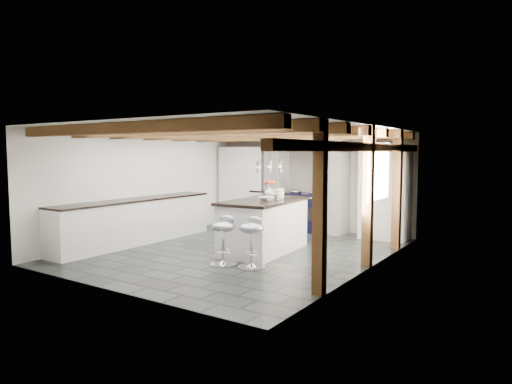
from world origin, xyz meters
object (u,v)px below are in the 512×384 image
Objects in this scene: range_cooker at (305,211)px; bar_stool_near at (252,236)px; kitchen_island at (264,225)px; bar_stool_far at (224,235)px.

range_cooker is 1.18× the size of bar_stool_near.
bar_stool_near is at bearing -70.90° from kitchen_island.
bar_stool_far is (0.42, -3.73, 0.05)m from range_cooker.
bar_stool_far is at bearing -161.31° from bar_stool_near.
range_cooker is at bearing 111.86° from bar_stool_near.
kitchen_island is 2.45× the size of bar_stool_near.
range_cooker is 0.48× the size of kitchen_island.
range_cooker is 3.75m from bar_stool_far.
range_cooker is at bearing 94.75° from kitchen_island.
kitchen_island is at bearing 121.33° from bar_stool_near.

